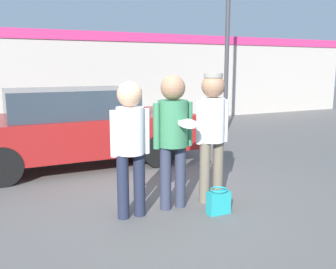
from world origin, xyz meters
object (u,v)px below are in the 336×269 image
at_px(person_right, 212,125).
at_px(handbag, 219,202).
at_px(parked_car_near, 75,127).
at_px(person_middle_with_frisbee, 173,129).
at_px(person_left, 130,138).

height_order(person_right, handbag, person_right).
distance_m(person_right, parked_car_near, 3.18).
relative_size(parked_car_near, handbag, 13.08).
bearing_deg(person_right, handbag, -110.32).
bearing_deg(person_right, parked_car_near, 114.87).
height_order(person_right, parked_car_near, person_right).
bearing_deg(person_middle_with_frisbee, parked_car_near, 103.89).
bearing_deg(parked_car_near, handbag, -70.81).
relative_size(person_right, handbag, 5.35).
height_order(person_middle_with_frisbee, handbag, person_middle_with_frisbee).
distance_m(person_middle_with_frisbee, handbag, 1.13).
xyz_separation_m(person_left, person_middle_with_frisbee, (0.62, 0.05, 0.06)).
relative_size(person_left, person_middle_with_frisbee, 0.96).
xyz_separation_m(person_left, person_right, (1.23, 0.06, 0.07)).
height_order(parked_car_near, handbag, parked_car_near).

